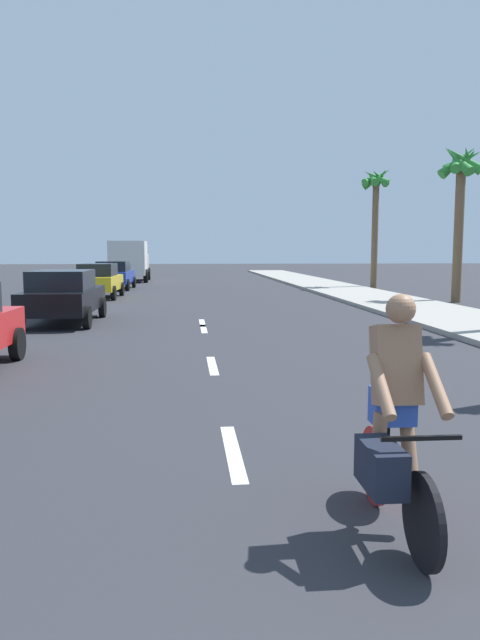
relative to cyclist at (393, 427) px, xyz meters
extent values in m
plane|color=#2D2D33|center=(-1.04, 15.26, -0.83)|extent=(160.00, 160.00, 0.00)
cube|color=#9E998E|center=(6.79, 17.26, -0.76)|extent=(3.60, 80.00, 0.14)
cube|color=white|center=(-1.04, 1.94, -0.83)|extent=(0.16, 1.80, 0.01)
cube|color=white|center=(-1.04, 6.75, -0.83)|extent=(0.16, 1.80, 0.01)
cube|color=white|center=(-1.04, 12.04, -0.83)|extent=(0.16, 1.80, 0.01)
cube|color=white|center=(-1.04, 13.36, -0.83)|extent=(0.16, 1.80, 0.01)
cylinder|color=black|center=(0.05, -0.49, -0.50)|extent=(0.05, 0.66, 0.66)
cylinder|color=red|center=(0.05, 0.56, -0.50)|extent=(0.05, 0.66, 0.66)
cube|color=black|center=(0.05, 0.03, -0.32)|extent=(0.04, 0.95, 0.04)
cylinder|color=black|center=(0.05, 0.24, -0.08)|extent=(0.03, 0.03, 0.48)
cube|color=black|center=(0.05, -0.41, 0.05)|extent=(0.56, 0.03, 0.03)
cube|color=#9E7051|center=(0.05, 0.11, 0.45)|extent=(0.34, 0.32, 0.63)
sphere|color=#9E7051|center=(0.05, 0.05, 0.88)|extent=(0.22, 0.22, 0.22)
cube|color=#2D51B7|center=(0.05, 0.16, 0.12)|extent=(0.32, 0.22, 0.28)
cube|color=black|center=(-0.17, -0.25, -0.20)|extent=(0.24, 0.52, 0.32)
cylinder|color=#9E7051|center=(0.17, 0.11, -0.20)|extent=(0.11, 0.32, 0.62)
cylinder|color=#9E7051|center=(-0.07, 0.11, -0.20)|extent=(0.11, 0.20, 0.63)
cylinder|color=#9E7051|center=(0.25, -0.15, 0.35)|extent=(0.09, 0.49, 0.41)
cylinder|color=#9E7051|center=(-0.15, -0.15, 0.35)|extent=(0.09, 0.49, 0.41)
cylinder|color=black|center=(-4.83, 7.69, -0.51)|extent=(0.18, 0.64, 0.64)
cube|color=black|center=(-5.12, 13.76, -0.14)|extent=(1.84, 4.32, 0.64)
cube|color=black|center=(-5.12, 13.54, 0.46)|extent=(1.61, 2.25, 0.56)
cylinder|color=black|center=(-6.02, 15.23, -0.51)|extent=(0.18, 0.64, 0.64)
cylinder|color=black|center=(-4.21, 15.22, -0.51)|extent=(0.18, 0.64, 0.64)
cylinder|color=black|center=(-6.03, 12.30, -0.51)|extent=(0.18, 0.64, 0.64)
cylinder|color=black|center=(-4.23, 12.29, -0.51)|extent=(0.18, 0.64, 0.64)
cube|color=gold|center=(-5.45, 23.23, -0.14)|extent=(1.79, 4.06, 0.64)
cube|color=black|center=(-5.45, 23.03, 0.46)|extent=(1.54, 2.13, 0.56)
cylinder|color=black|center=(-6.26, 24.62, -0.51)|extent=(0.20, 0.64, 0.64)
cylinder|color=black|center=(-4.57, 24.58, -0.51)|extent=(0.20, 0.64, 0.64)
cylinder|color=black|center=(-6.33, 21.89, -0.51)|extent=(0.20, 0.64, 0.64)
cylinder|color=black|center=(-4.64, 21.85, -0.51)|extent=(0.20, 0.64, 0.64)
cube|color=#1E389E|center=(-5.48, 29.48, -0.14)|extent=(1.94, 4.36, 0.64)
cube|color=black|center=(-5.48, 29.27, 0.46)|extent=(1.66, 2.28, 0.56)
cylinder|color=black|center=(-6.34, 30.97, -0.51)|extent=(0.20, 0.65, 0.64)
cylinder|color=black|center=(-4.53, 30.92, -0.51)|extent=(0.20, 0.65, 0.64)
cylinder|color=black|center=(-6.43, 28.05, -0.51)|extent=(0.20, 0.65, 0.64)
cylinder|color=black|center=(-4.62, 27.99, -0.51)|extent=(0.20, 0.65, 0.64)
cube|color=beige|center=(-5.46, 40.37, 0.37)|extent=(2.44, 2.38, 1.40)
cube|color=silver|center=(-5.42, 37.38, 0.82)|extent=(2.47, 4.20, 2.30)
cylinder|color=black|center=(-6.66, 40.22, -0.38)|extent=(0.29, 0.90, 0.90)
cylinder|color=black|center=(-4.26, 40.26, -0.38)|extent=(0.29, 0.90, 0.90)
cylinder|color=black|center=(-6.60, 36.32, -0.38)|extent=(0.29, 0.90, 0.90)
cylinder|color=black|center=(-4.20, 36.36, -0.38)|extent=(0.29, 0.90, 0.90)
cylinder|color=brown|center=(9.71, 19.54, 2.15)|extent=(0.38, 0.38, 5.95)
cone|color=#2D8433|center=(9.96, 19.54, 4.97)|extent=(0.44, 1.36, 0.99)
cone|color=#2D8433|center=(9.86, 19.74, 4.97)|extent=(1.46, 1.40, 1.12)
cone|color=#2D8433|center=(9.69, 19.79, 4.97)|extent=(1.75, 0.55, 1.50)
cone|color=#2D8433|center=(9.49, 19.66, 4.97)|extent=(0.94, 1.34, 1.31)
cone|color=#2D8433|center=(9.48, 19.44, 4.97)|extent=(0.96, 1.66, 1.59)
cone|color=#2D8433|center=(9.67, 19.29, 4.97)|extent=(1.70, 0.67, 1.30)
cone|color=#2D8433|center=(9.89, 19.37, 4.97)|extent=(1.20, 1.24, 1.30)
cylinder|color=brown|center=(9.26, 29.05, 2.36)|extent=(0.36, 0.36, 6.39)
cone|color=#2D8433|center=(9.51, 29.05, 5.41)|extent=(0.45, 1.86, 1.10)
cone|color=#2D8433|center=(9.35, 29.29, 5.41)|extent=(1.69, 1.06, 1.37)
cone|color=#2D8433|center=(9.16, 29.28, 5.41)|extent=(1.60, 1.13, 1.09)
cone|color=#2D8433|center=(9.01, 29.09, 5.41)|extent=(0.64, 1.83, 1.17)
cone|color=#2D8433|center=(9.17, 28.82, 5.41)|extent=(1.54, 1.00, 1.17)
cone|color=#2D8433|center=(9.38, 28.83, 5.41)|extent=(1.46, 1.12, 1.12)
camera|label=1|loc=(-1.53, -4.15, 1.30)|focal=33.24mm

